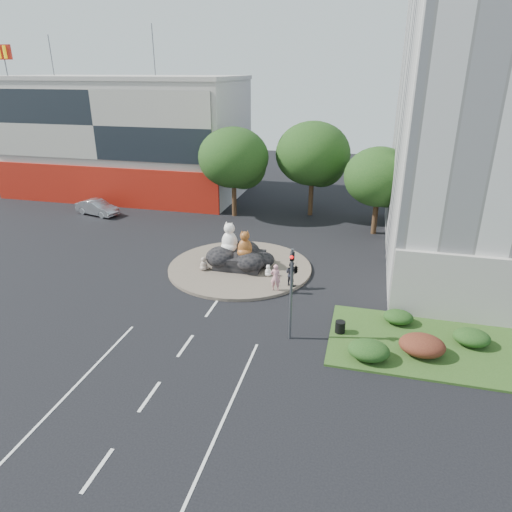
{
  "coord_description": "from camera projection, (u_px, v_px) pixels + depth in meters",
  "views": [
    {
      "loc": [
        8.3,
        -18.18,
        12.99
      ],
      "look_at": [
        1.72,
        7.81,
        2.0
      ],
      "focal_mm": 32.0,
      "sensor_mm": 36.0,
      "label": 1
    }
  ],
  "objects": [
    {
      "name": "parked_car",
      "position": [
        97.0,
        208.0,
        43.69
      ],
      "size": [
        4.65,
        2.61,
        1.45
      ],
      "primitive_type": "imported",
      "rotation": [
        0.0,
        0.0,
        1.31
      ],
      "color": "#A7AAAF",
      "rests_on": "ground"
    },
    {
      "name": "tree_mid",
      "position": [
        314.0,
        157.0,
        41.9
      ],
      "size": [
        6.84,
        6.84,
        8.76
      ],
      "color": "#382314",
      "rests_on": "ground"
    },
    {
      "name": "litter_bin",
      "position": [
        340.0,
        327.0,
        23.99
      ],
      "size": [
        0.61,
        0.61,
        0.63
      ],
      "primitive_type": "cylinder",
      "rotation": [
        0.0,
        0.0,
        0.17
      ],
      "color": "black",
      "rests_on": "grass_verge"
    },
    {
      "name": "kitten_calico",
      "position": [
        204.0,
        263.0,
        31.24
      ],
      "size": [
        0.61,
        0.54,
        0.98
      ],
      "primitive_type": null,
      "rotation": [
        0.0,
        0.0,
        -0.05
      ],
      "color": "beige",
      "rests_on": "roundabout_island"
    },
    {
      "name": "traffic_light",
      "position": [
        294.0,
        275.0,
        22.38
      ],
      "size": [
        0.44,
        1.24,
        5.0
      ],
      "color": "#595B60",
      "rests_on": "ground"
    },
    {
      "name": "roundabout_island",
      "position": [
        240.0,
        267.0,
        32.05
      ],
      "size": [
        10.0,
        10.0,
        0.2
      ],
      "primitive_type": "cylinder",
      "color": "brown",
      "rests_on": "ground"
    },
    {
      "name": "ground",
      "position": [
        185.0,
        346.0,
        23.12
      ],
      "size": [
        120.0,
        120.0,
        0.0
      ],
      "primitive_type": "plane",
      "color": "black",
      "rests_on": "ground"
    },
    {
      "name": "rock_plinth",
      "position": [
        240.0,
        260.0,
        31.84
      ],
      "size": [
        3.2,
        2.6,
        0.9
      ],
      "primitive_type": null,
      "color": "black",
      "rests_on": "roundabout_island"
    },
    {
      "name": "tree_left",
      "position": [
        234.0,
        161.0,
        41.81
      ],
      "size": [
        6.46,
        6.46,
        8.27
      ],
      "color": "#382314",
      "rests_on": "ground"
    },
    {
      "name": "cat_tabby",
      "position": [
        245.0,
        243.0,
        30.99
      ],
      "size": [
        1.32,
        1.21,
        1.87
      ],
      "primitive_type": null,
      "rotation": [
        0.0,
        0.0,
        0.24
      ],
      "color": "#A86523",
      "rests_on": "rock_plinth"
    },
    {
      "name": "shophouse_block",
      "position": [
        127.0,
        137.0,
        49.9
      ],
      "size": [
        25.2,
        12.3,
        17.4
      ],
      "color": "#BBB4A9",
      "rests_on": "ground"
    },
    {
      "name": "hedge_mid_green",
      "position": [
        472.0,
        337.0,
        22.88
      ],
      "size": [
        1.8,
        1.44,
        0.81
      ],
      "primitive_type": "ellipsoid",
      "color": "#143912",
      "rests_on": "grass_verge"
    },
    {
      "name": "hedge_back_green",
      "position": [
        398.0,
        317.0,
        24.86
      ],
      "size": [
        1.6,
        1.28,
        0.72
      ],
      "primitive_type": "ellipsoid",
      "color": "#143912",
      "rests_on": "grass_verge"
    },
    {
      "name": "hedge_red",
      "position": [
        422.0,
        345.0,
        22.07
      ],
      "size": [
        2.2,
        1.76,
        0.99
      ],
      "primitive_type": "ellipsoid",
      "color": "#4A1A13",
      "rests_on": "grass_verge"
    },
    {
      "name": "cat_white",
      "position": [
        230.0,
        237.0,
        31.68
      ],
      "size": [
        1.58,
        1.45,
        2.22
      ],
      "primitive_type": null,
      "rotation": [
        0.0,
        0.0,
        -0.26
      ],
      "color": "white",
      "rests_on": "rock_plinth"
    },
    {
      "name": "grass_verge",
      "position": [
        429.0,
        345.0,
        23.06
      ],
      "size": [
        10.0,
        6.0,
        0.12
      ],
      "primitive_type": "cube",
      "color": "#254316",
      "rests_on": "ground"
    },
    {
      "name": "street_lamp",
      "position": [
        448.0,
        231.0,
        25.66
      ],
      "size": [
        2.34,
        0.22,
        8.06
      ],
      "color": "#595B60",
      "rests_on": "ground"
    },
    {
      "name": "pedestrian_dark",
      "position": [
        291.0,
        273.0,
        28.88
      ],
      "size": [
        0.97,
        0.88,
        1.62
      ],
      "primitive_type": "imported",
      "rotation": [
        0.0,
        0.0,
        2.73
      ],
      "color": "black",
      "rests_on": "roundabout_island"
    },
    {
      "name": "tree_right",
      "position": [
        380.0,
        180.0,
        37.3
      ],
      "size": [
        5.7,
        5.7,
        7.3
      ],
      "color": "#382314",
      "rests_on": "ground"
    },
    {
      "name": "pedestrian_pink",
      "position": [
        275.0,
        277.0,
        28.19
      ],
      "size": [
        0.68,
        0.48,
        1.75
      ],
      "primitive_type": "imported",
      "rotation": [
        0.0,
        0.0,
        3.25
      ],
      "color": "pink",
      "rests_on": "roundabout_island"
    },
    {
      "name": "kitten_white",
      "position": [
        268.0,
        270.0,
        30.37
      ],
      "size": [
        0.64,
        0.62,
        0.82
      ],
      "primitive_type": null,
      "rotation": [
        0.0,
        0.0,
        0.56
      ],
      "color": "white",
      "rests_on": "roundabout_island"
    },
    {
      "name": "hedge_near_green",
      "position": [
        369.0,
        350.0,
        21.76
      ],
      "size": [
        2.0,
        1.6,
        0.9
      ],
      "primitive_type": "ellipsoid",
      "color": "#143912",
      "rests_on": "grass_verge"
    }
  ]
}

